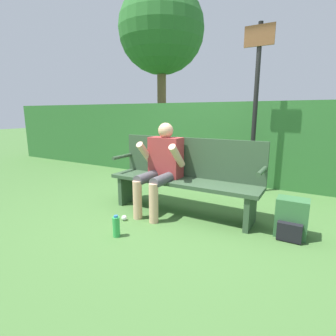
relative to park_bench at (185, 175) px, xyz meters
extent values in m
plane|color=#426B33|center=(0.00, -0.08, -0.49)|extent=(40.00, 40.00, 0.00)
cube|color=#2D662D|center=(0.00, 1.87, 0.25)|extent=(12.00, 0.42, 1.46)
cube|color=#334C33|center=(0.00, -0.08, -0.07)|extent=(1.97, 0.44, 0.05)
cube|color=#334C33|center=(0.00, 0.13, 0.22)|extent=(1.97, 0.04, 0.52)
cube|color=#334C33|center=(-0.87, -0.08, -0.29)|extent=(0.06, 0.40, 0.40)
cube|color=#334C33|center=(0.87, -0.08, -0.29)|extent=(0.06, 0.40, 0.40)
cylinder|color=#334C33|center=(-0.96, -0.08, 0.18)|extent=(0.05, 0.40, 0.05)
cylinder|color=#334C33|center=(0.96, -0.08, 0.18)|extent=(0.05, 0.40, 0.05)
cube|color=#993333|center=(-0.27, -0.03, 0.22)|extent=(0.43, 0.22, 0.52)
sphere|color=#DBA884|center=(-0.27, -0.03, 0.57)|extent=(0.20, 0.20, 0.20)
cylinder|color=#4C4C51|center=(-0.38, -0.27, -0.01)|extent=(0.13, 0.48, 0.13)
cylinder|color=#4C4C51|center=(-0.15, -0.27, -0.01)|extent=(0.13, 0.48, 0.13)
cylinder|color=#DBA884|center=(-0.38, -0.51, -0.25)|extent=(0.11, 0.11, 0.47)
cylinder|color=#DBA884|center=(-0.15, -0.51, -0.25)|extent=(0.11, 0.11, 0.47)
cylinder|color=#DBA884|center=(-0.50, -0.16, 0.27)|extent=(0.09, 0.32, 0.32)
cylinder|color=#DBA884|center=(-0.03, -0.16, 0.27)|extent=(0.09, 0.32, 0.32)
cube|color=#336638|center=(1.29, -0.09, -0.28)|extent=(0.31, 0.21, 0.41)
cube|color=black|center=(1.29, -0.24, -0.38)|extent=(0.23, 0.07, 0.18)
cylinder|color=green|center=(-0.29, -1.02, -0.38)|extent=(0.08, 0.08, 0.21)
cylinder|color=#2D66B2|center=(-0.29, -1.02, -0.26)|extent=(0.04, 0.04, 0.02)
cylinder|color=black|center=(0.55, 1.31, 0.80)|extent=(0.07, 0.07, 2.57)
cube|color=brown|center=(0.55, 1.27, 1.89)|extent=(0.43, 0.02, 0.29)
cylinder|color=brown|center=(-2.77, 4.00, 0.94)|extent=(0.26, 0.26, 2.86)
sphere|color=#2D6B2D|center=(-2.77, 4.00, 3.11)|extent=(2.45, 2.45, 2.45)
sphere|color=silver|center=(-0.49, -0.65, -0.45)|extent=(0.07, 0.07, 0.07)
camera|label=1|loc=(1.45, -2.96, 0.79)|focal=28.00mm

